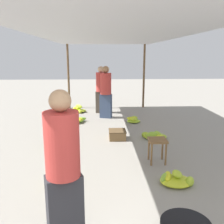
# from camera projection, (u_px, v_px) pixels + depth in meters

# --- Properties ---
(canopy_post_back_left) EXTENTS (0.08, 0.08, 2.45)m
(canopy_post_back_left) POSITION_uv_depth(u_px,v_px,m) (68.00, 77.00, 9.62)
(canopy_post_back_left) COLOR brown
(canopy_post_back_left) RESTS_ON ground
(canopy_post_back_right) EXTENTS (0.08, 0.08, 2.45)m
(canopy_post_back_right) POSITION_uv_depth(u_px,v_px,m) (144.00, 77.00, 9.75)
(canopy_post_back_right) COLOR brown
(canopy_post_back_right) RESTS_ON ground
(canopy_tarp) EXTENTS (3.33, 8.09, 0.04)m
(canopy_tarp) POSITION_uv_depth(u_px,v_px,m) (110.00, 36.00, 5.66)
(canopy_tarp) COLOR #B2B2B7
(canopy_tarp) RESTS_ON canopy_post_front_left
(vendor_foreground) EXTENTS (0.47, 0.47, 1.71)m
(vendor_foreground) POSITION_uv_depth(u_px,v_px,m) (63.00, 167.00, 2.62)
(vendor_foreground) COLOR #2D2D33
(vendor_foreground) RESTS_ON ground
(stool) EXTENTS (0.34, 0.34, 0.48)m
(stool) POSITION_uv_depth(u_px,v_px,m) (157.00, 144.00, 4.78)
(stool) COLOR brown
(stool) RESTS_ON ground
(banana_pile_left_0) EXTENTS (0.61, 0.53, 0.29)m
(banana_pile_left_0) POSITION_uv_depth(u_px,v_px,m) (58.00, 143.00, 5.65)
(banana_pile_left_0) COLOR #9DC330
(banana_pile_left_0) RESTS_ON ground
(banana_pile_left_1) EXTENTS (0.63, 0.57, 0.16)m
(banana_pile_left_1) POSITION_uv_depth(u_px,v_px,m) (76.00, 120.00, 7.73)
(banana_pile_left_1) COLOR #A2C52F
(banana_pile_left_1) RESTS_ON ground
(banana_pile_left_2) EXTENTS (0.39, 0.34, 0.25)m
(banana_pile_left_2) POSITION_uv_depth(u_px,v_px,m) (62.00, 179.00, 3.97)
(banana_pile_left_2) COLOR #AFCA2D
(banana_pile_left_2) RESTS_ON ground
(banana_pile_left_3) EXTENTS (0.55, 0.66, 0.29)m
(banana_pile_left_3) POSITION_uv_depth(u_px,v_px,m) (78.00, 110.00, 9.15)
(banana_pile_left_3) COLOR #BFD12A
(banana_pile_left_3) RESTS_ON ground
(banana_pile_right_0) EXTENTS (0.65, 0.54, 0.18)m
(banana_pile_right_0) POSITION_uv_depth(u_px,v_px,m) (154.00, 136.00, 6.24)
(banana_pile_right_0) COLOR #A6C72E
(banana_pile_right_0) RESTS_ON ground
(banana_pile_right_1) EXTENTS (0.60, 0.47, 0.21)m
(banana_pile_right_1) POSITION_uv_depth(u_px,v_px,m) (176.00, 180.00, 4.04)
(banana_pile_right_1) COLOR #AFCA2D
(banana_pile_right_1) RESTS_ON ground
(banana_pile_right_2) EXTENTS (0.43, 0.40, 0.20)m
(banana_pile_right_2) POSITION_uv_depth(u_px,v_px,m) (133.00, 120.00, 7.72)
(banana_pile_right_2) COLOR #BFD12A
(banana_pile_right_2) RESTS_ON ground
(crate_near) EXTENTS (0.42, 0.42, 0.23)m
(crate_near) POSITION_uv_depth(u_px,v_px,m) (117.00, 135.00, 6.19)
(crate_near) COLOR brown
(crate_near) RESTS_ON ground
(shopper_walking_mid) EXTENTS (0.45, 0.45, 1.71)m
(shopper_walking_mid) POSITION_uv_depth(u_px,v_px,m) (106.00, 91.00, 8.16)
(shopper_walking_mid) COLOR #384766
(shopper_walking_mid) RESTS_ON ground
(shopper_walking_far) EXTENTS (0.42, 0.42, 1.67)m
(shopper_walking_far) POSITION_uv_depth(u_px,v_px,m) (101.00, 89.00, 8.88)
(shopper_walking_far) COLOR #4C4238
(shopper_walking_far) RESTS_ON ground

